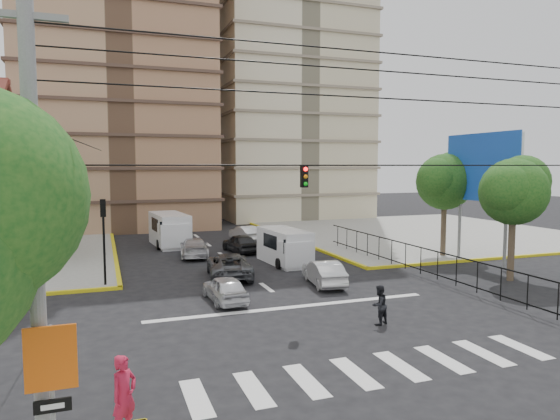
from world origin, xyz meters
name	(u,v)px	position (x,y,z in m)	size (l,w,h in m)	color
ground	(304,315)	(0.00, 0.00, 0.00)	(160.00, 160.00, 0.00)	black
sidewalk_ne	(420,232)	(20.00, 20.00, 0.07)	(26.00, 26.00, 0.15)	gray
crosswalk_stripes	(378,369)	(0.00, -6.00, 0.01)	(12.00, 2.40, 0.01)	silver
stop_line	(293,307)	(0.00, 1.20, 0.01)	(13.00, 0.40, 0.01)	silver
tower_beige	(285,20)	(14.00, 40.00, 24.00)	(17.00, 16.00, 48.00)	beige
park_fence	(420,276)	(9.00, 4.50, 0.00)	(0.10, 22.50, 1.66)	black
billboard	(483,170)	(14.45, 6.00, 6.00)	(0.36, 6.20, 8.10)	slate
tree_park_a	(515,189)	(13.08, 2.01, 5.01)	(4.41, 3.60, 6.83)	#473828
tree_park_c	(446,179)	(14.09, 9.01, 5.34)	(4.65, 3.80, 7.25)	#473828
tree_tudor	(33,182)	(-11.90, 16.01, 5.22)	(5.39, 4.40, 7.43)	#473828
traffic_light_nw	(104,227)	(-7.80, 7.80, 3.11)	(0.28, 0.22, 4.40)	black
traffic_light_hanging	(325,175)	(0.00, -2.04, 5.90)	(18.00, 9.12, 0.92)	black
utility_pole_sw	(35,247)	(-9.00, -9.00, 4.77)	(1.40, 0.28, 9.00)	slate
district_sign	(52,374)	(-8.80, -9.24, 2.45)	(0.90, 0.12, 3.20)	slate
van_right_lane	(286,248)	(3.06, 10.39, 1.07)	(2.28, 5.00, 2.19)	silver
van_left_lane	(170,230)	(-2.93, 20.09, 1.23)	(2.69, 5.78, 2.52)	silver
car_silver_front_left	(225,289)	(-2.63, 3.10, 0.61)	(1.45, 3.61, 1.23)	silver
car_white_front_right	(324,273)	(3.01, 4.52, 0.65)	(1.38, 3.97, 1.31)	silver
car_grey_mid_left	(229,265)	(-1.26, 7.89, 0.69)	(2.30, 4.98, 1.38)	#4F5156
car_silver_rear_left	(194,247)	(-1.98, 14.89, 0.66)	(1.84, 4.52, 1.31)	silver
car_darkgrey_mid_right	(240,243)	(1.47, 15.53, 0.68)	(1.60, 3.97, 1.35)	black
car_white_rear_right	(245,233)	(3.27, 20.72, 0.64)	(1.35, 3.86, 1.27)	silver
pedestrian_sw_corner	(124,396)	(-7.50, -7.58, 1.08)	(0.68, 0.45, 1.86)	#B61C3B
pedestrian_crosswalk	(379,305)	(2.31, -2.19, 0.79)	(0.76, 0.60, 1.57)	black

